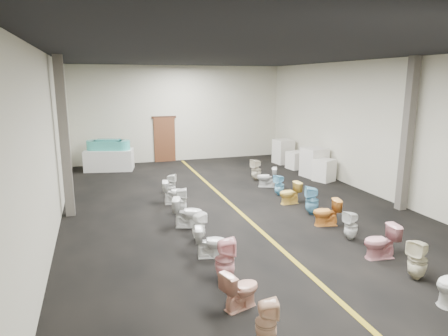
{
  "coord_description": "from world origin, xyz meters",
  "views": [
    {
      "loc": [
        -3.91,
        -10.85,
        3.83
      ],
      "look_at": [
        -0.07,
        1.0,
        1.08
      ],
      "focal_mm": 32.0,
      "sensor_mm": 36.0,
      "label": 1
    }
  ],
  "objects_px": {
    "toilet_left_9": "(171,184)",
    "toilet_left_8": "(174,192)",
    "appliance_crate_c": "(296,160)",
    "toilet_left_6": "(188,212)",
    "toilet_left_7": "(181,201)",
    "toilet_left_1": "(266,322)",
    "bathtub": "(108,146)",
    "toilet_right_10": "(256,170)",
    "toilet_right_4": "(351,226)",
    "toilet_right_6": "(312,200)",
    "toilet_left_3": "(225,260)",
    "appliance_crate_d": "(283,151)",
    "display_table": "(109,160)",
    "toilet_right_5": "(326,212)",
    "toilet_right_7": "(290,193)",
    "toilet_left_5": "(199,227)",
    "toilet_right_9": "(267,177)",
    "appliance_crate_a": "(324,170)",
    "toilet_right_3": "(381,242)",
    "toilet_right_2": "(418,260)",
    "toilet_left_2": "(240,289)",
    "appliance_crate_b": "(314,162)",
    "toilet_right_8": "(279,185)"
  },
  "relations": [
    {
      "from": "toilet_left_9",
      "to": "toilet_left_8",
      "type": "bearing_deg",
      "value": -160.37
    },
    {
      "from": "appliance_crate_c",
      "to": "toilet_left_8",
      "type": "height_order",
      "value": "appliance_crate_c"
    },
    {
      "from": "toilet_left_6",
      "to": "toilet_left_7",
      "type": "height_order",
      "value": "toilet_left_6"
    },
    {
      "from": "toilet_left_1",
      "to": "bathtub",
      "type": "bearing_deg",
      "value": 20.9
    },
    {
      "from": "toilet_left_1",
      "to": "toilet_right_10",
      "type": "relative_size",
      "value": 0.85
    },
    {
      "from": "toilet_right_4",
      "to": "toilet_left_6",
      "type": "bearing_deg",
      "value": -130.64
    },
    {
      "from": "toilet_right_6",
      "to": "toilet_left_3",
      "type": "bearing_deg",
      "value": -34.17
    },
    {
      "from": "toilet_left_8",
      "to": "toilet_right_6",
      "type": "distance_m",
      "value": 4.25
    },
    {
      "from": "appliance_crate_d",
      "to": "appliance_crate_c",
      "type": "bearing_deg",
      "value": -90.0
    },
    {
      "from": "display_table",
      "to": "appliance_crate_d",
      "type": "bearing_deg",
      "value": -7.3
    },
    {
      "from": "display_table",
      "to": "toilet_right_10",
      "type": "distance_m",
      "value": 6.49
    },
    {
      "from": "display_table",
      "to": "toilet_right_5",
      "type": "bearing_deg",
      "value": -59.21
    },
    {
      "from": "appliance_crate_c",
      "to": "toilet_left_6",
      "type": "height_order",
      "value": "toilet_left_6"
    },
    {
      "from": "display_table",
      "to": "toilet_right_7",
      "type": "distance_m",
      "value": 8.56
    },
    {
      "from": "toilet_left_8",
      "to": "toilet_left_9",
      "type": "bearing_deg",
      "value": 5.36
    },
    {
      "from": "toilet_left_5",
      "to": "toilet_right_9",
      "type": "xyz_separation_m",
      "value": [
        3.61,
        4.08,
        0.01
      ]
    },
    {
      "from": "toilet_left_9",
      "to": "toilet_right_6",
      "type": "xyz_separation_m",
      "value": [
        3.52,
        -3.29,
        0.06
      ]
    },
    {
      "from": "toilet_left_8",
      "to": "toilet_left_7",
      "type": "bearing_deg",
      "value": -170.67
    },
    {
      "from": "toilet_left_3",
      "to": "toilet_right_7",
      "type": "height_order",
      "value": "toilet_left_3"
    },
    {
      "from": "appliance_crate_a",
      "to": "toilet_right_4",
      "type": "bearing_deg",
      "value": -115.49
    },
    {
      "from": "toilet_left_8",
      "to": "toilet_right_3",
      "type": "distance_m",
      "value": 6.38
    },
    {
      "from": "bathtub",
      "to": "toilet_left_7",
      "type": "distance_m",
      "value": 6.93
    },
    {
      "from": "toilet_left_8",
      "to": "toilet_right_4",
      "type": "bearing_deg",
      "value": -130.06
    },
    {
      "from": "toilet_left_9",
      "to": "toilet_right_5",
      "type": "relative_size",
      "value": 0.98
    },
    {
      "from": "appliance_crate_a",
      "to": "toilet_left_8",
      "type": "distance_m",
      "value": 6.17
    },
    {
      "from": "toilet_right_9",
      "to": "toilet_right_10",
      "type": "height_order",
      "value": "toilet_right_10"
    },
    {
      "from": "toilet_right_9",
      "to": "toilet_right_6",
      "type": "bearing_deg",
      "value": 24.58
    },
    {
      "from": "appliance_crate_c",
      "to": "toilet_left_8",
      "type": "relative_size",
      "value": 1.01
    },
    {
      "from": "toilet_right_10",
      "to": "toilet_left_1",
      "type": "bearing_deg",
      "value": -33.62
    },
    {
      "from": "toilet_left_1",
      "to": "toilet_right_4",
      "type": "relative_size",
      "value": 0.99
    },
    {
      "from": "toilet_left_6",
      "to": "toilet_left_9",
      "type": "bearing_deg",
      "value": 15.11
    },
    {
      "from": "toilet_left_3",
      "to": "toilet_right_5",
      "type": "relative_size",
      "value": 1.18
    },
    {
      "from": "appliance_crate_c",
      "to": "toilet_right_7",
      "type": "bearing_deg",
      "value": -119.91
    },
    {
      "from": "toilet_left_7",
      "to": "toilet_right_5",
      "type": "distance_m",
      "value": 4.12
    },
    {
      "from": "appliance_crate_c",
      "to": "toilet_left_8",
      "type": "xyz_separation_m",
      "value": [
        -6.07,
        -3.39,
        -0.0
      ]
    },
    {
      "from": "toilet_left_7",
      "to": "toilet_right_3",
      "type": "bearing_deg",
      "value": -126.67
    },
    {
      "from": "toilet_right_5",
      "to": "toilet_right_7",
      "type": "bearing_deg",
      "value": -166.9
    },
    {
      "from": "toilet_right_5",
      "to": "toilet_right_2",
      "type": "bearing_deg",
      "value": 13.26
    },
    {
      "from": "toilet_left_9",
      "to": "toilet_right_6",
      "type": "height_order",
      "value": "toilet_right_6"
    },
    {
      "from": "toilet_left_2",
      "to": "toilet_right_10",
      "type": "bearing_deg",
      "value": -42.09
    },
    {
      "from": "appliance_crate_c",
      "to": "toilet_left_7",
      "type": "height_order",
      "value": "toilet_left_7"
    },
    {
      "from": "appliance_crate_b",
      "to": "toilet_right_4",
      "type": "bearing_deg",
      "value": -112.64
    },
    {
      "from": "toilet_right_8",
      "to": "toilet_left_6",
      "type": "bearing_deg",
      "value": -77.25
    },
    {
      "from": "toilet_left_7",
      "to": "toilet_right_7",
      "type": "height_order",
      "value": "toilet_left_7"
    },
    {
      "from": "bathtub",
      "to": "toilet_right_8",
      "type": "xyz_separation_m",
      "value": [
        5.32,
        -5.81,
        -0.72
      ]
    },
    {
      "from": "appliance_crate_a",
      "to": "toilet_left_2",
      "type": "bearing_deg",
      "value": -130.06
    },
    {
      "from": "toilet_right_7",
      "to": "toilet_right_9",
      "type": "xyz_separation_m",
      "value": [
        0.15,
        2.11,
        0.01
      ]
    },
    {
      "from": "toilet_right_10",
      "to": "toilet_left_8",
      "type": "bearing_deg",
      "value": -73.27
    },
    {
      "from": "toilet_right_3",
      "to": "toilet_right_4",
      "type": "xyz_separation_m",
      "value": [
        0.02,
        1.1,
        -0.02
      ]
    },
    {
      "from": "appliance_crate_c",
      "to": "toilet_right_4",
      "type": "relative_size",
      "value": 1.05
    }
  ]
}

